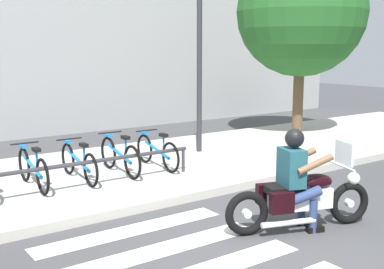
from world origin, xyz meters
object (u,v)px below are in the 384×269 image
at_px(bicycle_3, 79,162).
at_px(bicycle_5, 157,151).
at_px(bicycle_4, 120,156).
at_px(tree_near_rack, 301,12).
at_px(motorcycle, 301,198).
at_px(bicycle_2, 33,169).
at_px(street_lamp, 199,41).
at_px(bike_rack, 68,167).
at_px(rider, 297,173).

relative_size(bicycle_3, bicycle_5, 1.04).
relative_size(bicycle_4, bicycle_5, 1.02).
relative_size(bicycle_4, tree_near_rack, 0.31).
distance_m(motorcycle, bicycle_2, 4.47).
bearing_deg(motorcycle, bicycle_3, 115.06).
height_order(bicycle_2, street_lamp, street_lamp).
height_order(motorcycle, bicycle_4, motorcycle).
bearing_deg(bicycle_4, motorcycle, -76.21).
bearing_deg(street_lamp, bicycle_5, -153.98).
relative_size(motorcycle, street_lamp, 0.48).
bearing_deg(bicycle_5, bike_rack, -164.81).
bearing_deg(motorcycle, rider, 158.37).
bearing_deg(motorcycle, tree_near_rack, 42.98).
height_order(street_lamp, tree_near_rack, tree_near_rack).
xyz_separation_m(rider, bike_rack, (-2.06, 3.09, -0.25)).
distance_m(rider, bike_rack, 3.72).
bearing_deg(bicycle_4, rider, -77.20).
bearing_deg(rider, bicycle_5, 90.18).
relative_size(bicycle_2, tree_near_rack, 0.31).
bearing_deg(rider, bicycle_4, 102.80).
bearing_deg(bicycle_2, motorcycle, -55.40).
height_order(rider, bicycle_3, rider).
relative_size(bicycle_3, bike_rack, 0.35).
bearing_deg(rider, tree_near_rack, 42.41).
relative_size(motorcycle, rider, 1.48).
height_order(bicycle_3, bicycle_4, bicycle_4).
bearing_deg(rider, bike_rack, 123.60).
relative_size(bicycle_2, bicycle_3, 0.98).
xyz_separation_m(rider, street_lamp, (1.60, 4.44, 1.84)).
relative_size(bike_rack, tree_near_rack, 0.90).
bearing_deg(tree_near_rack, bicycle_5, -167.39).
bearing_deg(street_lamp, motorcycle, -108.89).
distance_m(motorcycle, bicycle_5, 3.68).
xyz_separation_m(motorcycle, bicycle_4, (-0.90, 3.68, 0.04)).
relative_size(motorcycle, bicycle_2, 1.31).
distance_m(bicycle_3, street_lamp, 3.98).
relative_size(bicycle_2, bike_rack, 0.35).
xyz_separation_m(bicycle_4, bike_rack, (-1.23, -0.55, 0.07)).
relative_size(motorcycle, bicycle_5, 1.32).
bearing_deg(bicycle_3, bicycle_2, -179.96).
height_order(bicycle_2, bicycle_4, bicycle_4).
distance_m(bicycle_2, street_lamp, 4.67).
bearing_deg(bicycle_2, rider, -55.97).
bearing_deg(bicycle_2, bicycle_4, -0.02).
distance_m(bicycle_2, bicycle_4, 1.63).
xyz_separation_m(bicycle_3, tree_near_rack, (6.94, 1.19, 2.97)).
bearing_deg(street_lamp, bicycle_3, -166.38).
bearing_deg(bike_rack, street_lamp, 20.16).
bearing_deg(bicycle_2, bicycle_5, 0.01).
bearing_deg(bicycle_5, tree_near_rack, 12.61).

